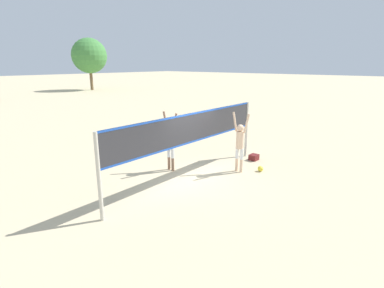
{
  "coord_description": "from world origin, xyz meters",
  "views": [
    {
      "loc": [
        -7.56,
        -6.37,
        4.01
      ],
      "look_at": [
        0.0,
        0.0,
        1.31
      ],
      "focal_mm": 28.0,
      "sensor_mm": 36.0,
      "label": 1
    }
  ],
  "objects_px": {
    "volleyball_net": "(192,133)",
    "volleyball": "(260,169)",
    "gear_bag": "(254,157)",
    "player_blocker": "(170,140)",
    "tree_left_cluster": "(89,56)",
    "player_spiker": "(240,141)"
  },
  "relations": [
    {
      "from": "player_blocker",
      "to": "volleyball",
      "type": "relative_size",
      "value": 10.74
    },
    {
      "from": "volleyball_net",
      "to": "gear_bag",
      "type": "xyz_separation_m",
      "value": [
        3.41,
        -0.57,
        -1.6
      ]
    },
    {
      "from": "player_blocker",
      "to": "volleyball",
      "type": "xyz_separation_m",
      "value": [
        2.09,
        -2.71,
        -1.09
      ]
    },
    {
      "from": "volleyball",
      "to": "tree_left_cluster",
      "type": "height_order",
      "value": "tree_left_cluster"
    },
    {
      "from": "volleyball_net",
      "to": "gear_bag",
      "type": "bearing_deg",
      "value": -9.55
    },
    {
      "from": "volleyball_net",
      "to": "volleyball",
      "type": "relative_size",
      "value": 35.35
    },
    {
      "from": "tree_left_cluster",
      "to": "player_blocker",
      "type": "bearing_deg",
      "value": -117.64
    },
    {
      "from": "volleyball",
      "to": "volleyball_net",
      "type": "bearing_deg",
      "value": 148.27
    },
    {
      "from": "player_spiker",
      "to": "gear_bag",
      "type": "distance_m",
      "value": 1.96
    },
    {
      "from": "volleyball_net",
      "to": "player_blocker",
      "type": "xyz_separation_m",
      "value": [
        0.25,
        1.27,
        -0.52
      ]
    },
    {
      "from": "player_blocker",
      "to": "player_spiker",
      "type": "bearing_deg",
      "value": 36.57
    },
    {
      "from": "volleyball",
      "to": "gear_bag",
      "type": "height_order",
      "value": "gear_bag"
    },
    {
      "from": "volleyball_net",
      "to": "gear_bag",
      "type": "height_order",
      "value": "volleyball_net"
    },
    {
      "from": "volleyball",
      "to": "player_spiker",
      "type": "bearing_deg",
      "value": 130.76
    },
    {
      "from": "player_blocker",
      "to": "gear_bag",
      "type": "height_order",
      "value": "player_blocker"
    },
    {
      "from": "gear_bag",
      "to": "player_blocker",
      "type": "bearing_deg",
      "value": 149.77
    },
    {
      "from": "player_spiker",
      "to": "player_blocker",
      "type": "distance_m",
      "value": 2.6
    },
    {
      "from": "gear_bag",
      "to": "tree_left_cluster",
      "type": "distance_m",
      "value": 38.55
    },
    {
      "from": "player_blocker",
      "to": "volleyball",
      "type": "height_order",
      "value": "player_blocker"
    },
    {
      "from": "volleyball_net",
      "to": "tree_left_cluster",
      "type": "bearing_deg",
      "value": 62.9
    },
    {
      "from": "volleyball_net",
      "to": "tree_left_cluster",
      "type": "height_order",
      "value": "tree_left_cluster"
    },
    {
      "from": "volleyball_net",
      "to": "player_blocker",
      "type": "distance_m",
      "value": 1.39
    }
  ]
}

